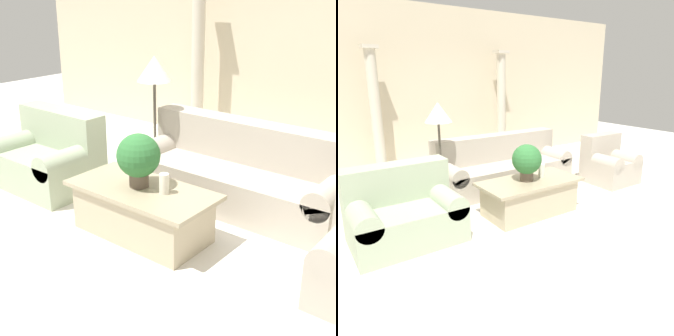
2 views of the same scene
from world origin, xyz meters
TOP-DOWN VIEW (x-y plane):
  - ground_plane at (0.00, 0.00)m, footprint 16.00×16.00m
  - wall_back at (0.00, 2.76)m, footprint 10.00×0.06m
  - sofa_long at (0.31, 0.82)m, footprint 2.39×0.85m
  - loveseat at (-1.72, -0.14)m, footprint 1.24×0.85m
  - coffee_table at (-0.03, -0.37)m, footprint 1.43×0.71m
  - potted_plant at (-0.08, -0.35)m, footprint 0.41×0.41m
  - pillar_candle at (0.21, -0.33)m, footprint 0.09×0.09m
  - floor_lamp at (-0.85, 0.78)m, footprint 0.40×0.40m
  - column_left at (-1.35, 2.36)m, footprint 0.27×0.27m
  - column_right at (1.30, 2.36)m, footprint 0.27×0.27m
  - armchair at (2.03, -0.06)m, footprint 0.80×0.77m

SIDE VIEW (x-z plane):
  - ground_plane at x=0.00m, z-range 0.00..0.00m
  - coffee_table at x=-0.03m, z-range 0.01..0.49m
  - sofa_long at x=0.31m, z-range -0.10..0.79m
  - armchair at x=2.03m, z-range -0.08..0.77m
  - loveseat at x=-1.72m, z-range -0.09..0.80m
  - pillar_candle at x=0.21m, z-range 0.49..0.68m
  - potted_plant at x=-0.08m, z-range 0.52..1.03m
  - column_left at x=-1.35m, z-range 0.03..2.40m
  - column_right at x=1.30m, z-range 0.03..2.40m
  - floor_lamp at x=-0.85m, z-range 0.55..2.06m
  - wall_back at x=0.00m, z-range 0.00..3.20m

